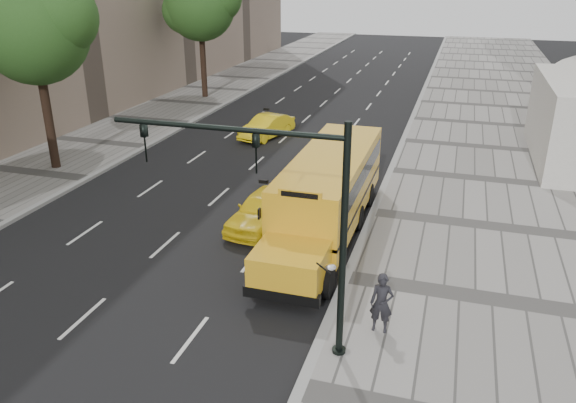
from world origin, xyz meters
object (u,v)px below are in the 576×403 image
(tree_c, at_px, (201,5))
(taxi_far, at_px, (267,127))
(pedestrian, at_px, (382,303))
(traffic_signal, at_px, (288,209))
(tree_b, at_px, (35,29))
(school_bus, at_px, (329,187))
(taxi_near, at_px, (264,209))

(tree_c, distance_m, taxi_far, 14.03)
(pedestrian, bearing_deg, traffic_signal, -150.65)
(taxi_far, bearing_deg, tree_b, -117.18)
(school_bus, height_order, taxi_near, school_bus)
(tree_b, xyz_separation_m, school_bus, (14.90, -2.88, -5.20))
(taxi_near, bearing_deg, pedestrian, -39.39)
(taxi_near, distance_m, traffic_signal, 8.54)
(traffic_signal, bearing_deg, tree_b, 145.96)
(taxi_near, height_order, traffic_signal, traffic_signal)
(school_bus, height_order, taxi_far, school_bus)
(tree_b, bearing_deg, tree_c, 89.99)
(tree_c, height_order, taxi_near, tree_c)
(taxi_near, bearing_deg, school_bus, 18.53)
(tree_c, distance_m, traffic_signal, 32.72)
(school_bus, relative_size, traffic_signal, 1.81)
(tree_c, xyz_separation_m, taxi_far, (8.32, -9.31, -6.40))
(tree_c, height_order, pedestrian, tree_c)
(taxi_near, bearing_deg, tree_b, 172.42)
(tree_b, height_order, pedestrian, tree_b)
(school_bus, xyz_separation_m, pedestrian, (2.99, -6.37, -0.73))
(taxi_near, height_order, taxi_far, taxi_near)
(taxi_near, bearing_deg, tree_c, 127.63)
(tree_b, height_order, school_bus, tree_b)
(tree_b, distance_m, traffic_signal, 19.04)
(tree_c, xyz_separation_m, school_bus, (14.90, -20.95, -5.32))
(tree_c, relative_size, taxi_far, 2.33)
(taxi_near, distance_m, pedestrian, 8.06)
(tree_c, height_order, taxi_far, tree_c)
(tree_b, distance_m, taxi_far, 13.62)
(pedestrian, xyz_separation_m, traffic_signal, (-2.30, -1.29, 3.06))
(taxi_far, height_order, traffic_signal, traffic_signal)
(tree_c, xyz_separation_m, pedestrian, (17.89, -27.32, -6.06))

